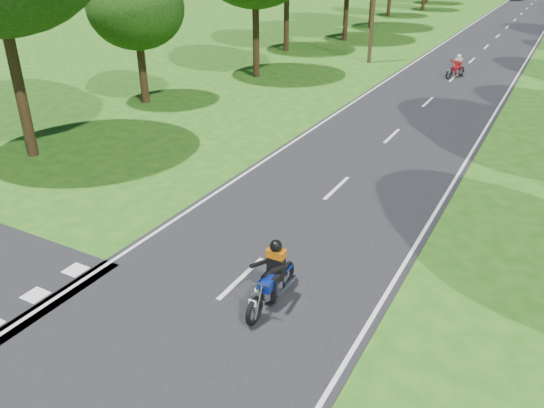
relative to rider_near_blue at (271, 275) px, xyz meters
The scene contains 5 objects.
ground 2.02m from the rider_near_blue, 127.56° to the right, with size 160.00×160.00×0.00m, color #1F5613.
main_road 48.55m from the rider_near_blue, 91.34° to the left, with size 7.00×140.00×0.02m, color black.
road_markings 46.68m from the rider_near_blue, 91.56° to the left, with size 7.40×140.00×0.01m.
rider_near_blue is the anchor object (origin of this frame).
rider_far_red 24.77m from the rider_near_blue, 92.54° to the left, with size 0.55×1.64×1.36m, color #AC0D21, non-canonical shape.
Camera 1 is at (5.84, -7.03, 7.35)m, focal length 35.00 mm.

